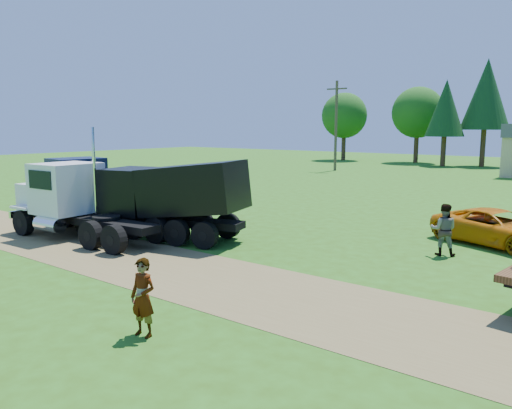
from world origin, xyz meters
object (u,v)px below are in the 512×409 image
Objects in this scene: spectator_a at (143,298)px; orange_pickup at (497,228)px; black_dump_truck at (164,195)px; navy_truck at (83,188)px; white_semi_tractor at (68,199)px.

orange_pickup is at bearing 65.55° from spectator_a.
black_dump_truck is 1.56× the size of orange_pickup.
black_dump_truck reaches higher than navy_truck.
black_dump_truck reaches higher than spectator_a.
white_semi_tractor is 11.27m from spectator_a.
black_dump_truck is 12.91m from orange_pickup.
white_semi_tractor is 4.03m from black_dump_truck.
black_dump_truck is 6.47m from navy_truck.
navy_truck is at bearing 143.23° from spectator_a.
spectator_a is (6.79, -6.79, -0.91)m from black_dump_truck.
orange_pickup is 14.22m from spectator_a.
navy_truck is 15.16m from spectator_a.
orange_pickup is (17.34, 6.24, -0.82)m from navy_truck.
white_semi_tractor reaches higher than black_dump_truck.
black_dump_truck is at bearing 28.10° from white_semi_tractor.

